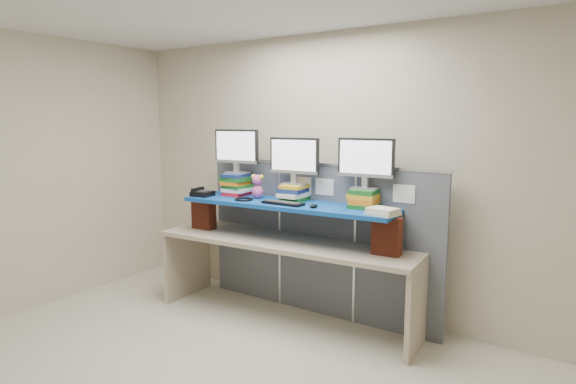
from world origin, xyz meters
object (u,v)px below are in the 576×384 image
Objects in this scene: desk at (288,255)px; blue_board at (288,204)px; monitor_right at (366,160)px; desk_phone at (202,193)px; monitor_left at (236,149)px; keyboard at (283,203)px; monitor_center at (294,158)px.

blue_board reaches higher than desk.
desk_phone is (-1.68, -0.35, -0.39)m from monitor_right.
monitor_right is at bearing 9.20° from desk.
monitor_left reaches higher than monitor_right.
desk_phone is (-0.96, -0.18, 0.55)m from desk.
desk is 1.25× the size of blue_board.
desk is 0.55m from keyboard.
monitor_right is at bearing -0.00° from monitor_center.
desk_phone reaches higher than blue_board.
monitor_left is at bearing -180.00° from monitor_center.
blue_board is 0.86m from monitor_right.
desk is 5.09× the size of monitor_left.
monitor_right is at bearing 22.77° from keyboard.
monitor_left is 1.00× the size of monitor_center.
desk is 0.95m from monitor_center.
monitor_left is 0.58m from desk_phone.
monitor_center is at bearing 90.08° from desk.
blue_board is 5.26× the size of keyboard.
keyboard is 0.98m from desk_phone.
desk_phone is (-0.98, -0.06, 0.02)m from keyboard.
monitor_center is (-0.01, 0.12, 0.44)m from blue_board.
keyboard reaches higher than desk.
keyboard is at bearing -85.85° from monitor_center.
desk is at bearing -89.92° from monitor_center.
desk is 11.70× the size of desk_phone.
monitor_left reaches higher than desk.
desk is 1.20m from monitor_right.
desk is 1.23m from monitor_left.
blue_board is 9.40× the size of desk_phone.
blue_board is at bearing 0.00° from desk.
desk_phone is (-0.26, -0.25, -0.46)m from monitor_left.
desk_phone is at bearing -166.50° from monitor_center.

